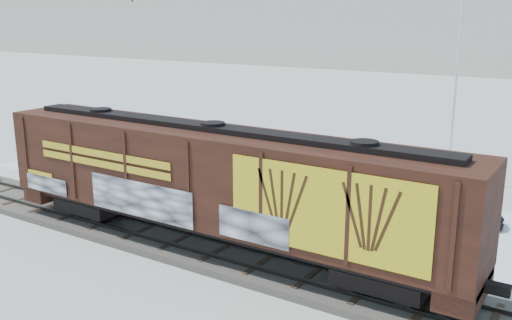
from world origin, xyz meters
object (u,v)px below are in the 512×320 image
Objects in this scene: hopper_railcar at (214,180)px; car_dark at (450,210)px; car_white at (299,200)px; car_silver at (206,177)px; flagpole at (456,112)px.

hopper_railcar reaches higher than car_dark.
hopper_railcar is 11.04m from car_dark.
car_dark is at bearing 51.19° from hopper_railcar.
car_silver is at bearing 90.67° from car_white.
hopper_railcar is 15.71m from flagpole.
hopper_railcar reaches higher than car_silver.
hopper_railcar is 4.70× the size of car_white.
car_dark is (6.25, 2.52, -0.03)m from car_white.
hopper_railcar is 8.60m from car_silver.
flagpole is (5.13, 14.82, 1.01)m from hopper_railcar.
car_dark is (6.76, 8.40, -2.37)m from hopper_railcar.
car_white is (5.88, -0.46, -0.10)m from car_silver.
car_silver reaches higher than car_dark.
flagpole is at bearing 70.90° from hopper_railcar.
car_white is at bearing 85.09° from hopper_railcar.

